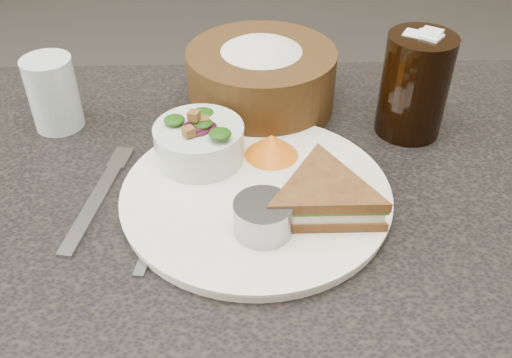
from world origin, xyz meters
The scene contains 10 objects.
dinner_plate centered at (0.00, 0.01, 0.76)m, with size 0.31×0.31×0.01m, color white.
sandwich centered at (0.07, -0.03, 0.78)m, with size 0.15×0.15×0.04m, color brown, non-canonical shape.
salad_bowl centered at (-0.07, 0.07, 0.79)m, with size 0.11×0.11×0.06m, color silver, non-canonical shape.
dressing_ramekin centered at (0.00, -0.06, 0.78)m, with size 0.06×0.06×0.04m, color gray.
orange_wedge centered at (0.02, 0.08, 0.78)m, with size 0.07×0.07×0.03m, color orange.
fork centered at (-0.19, 0.01, 0.75)m, with size 0.02×0.17×0.00m, color #AAADB4.
knife centered at (-0.11, -0.02, 0.75)m, with size 0.01×0.17×0.00m, color #8F949A.
bread_basket centered at (0.01, 0.22, 0.81)m, with size 0.21×0.21×0.12m, color #543918, non-canonical shape.
cola_glass centered at (0.21, 0.15, 0.82)m, with size 0.09×0.09×0.15m, color black, non-canonical shape.
water_glass centered at (-0.27, 0.18, 0.80)m, with size 0.07×0.07×0.10m, color silver.
Camera 1 is at (-0.02, -0.49, 1.18)m, focal length 40.00 mm.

